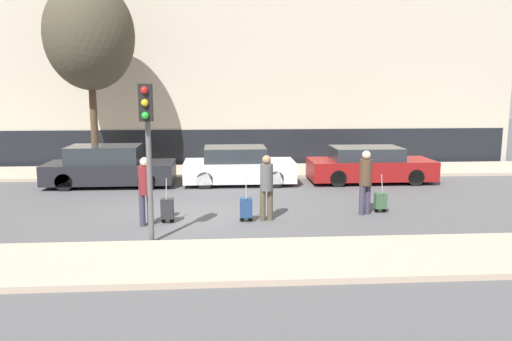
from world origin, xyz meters
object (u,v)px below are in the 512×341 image
at_px(parked_car_2, 369,165).
at_px(parked_car_1, 238,166).
at_px(trolley_right, 380,201).
at_px(trolley_center, 246,208).
at_px(bare_tree_near_crossing, 89,36).
at_px(pedestrian_right, 366,178).
at_px(trolley_left, 167,209).
at_px(parked_car_0, 109,167).
at_px(traffic_light, 147,131).
at_px(pedestrian_left, 145,187).
at_px(pedestrian_center, 267,184).

bearing_deg(parked_car_2, parked_car_1, -179.84).
height_order(parked_car_2, trolley_right, parked_car_2).
distance_m(trolley_center, bare_tree_near_crossing, 10.41).
bearing_deg(pedestrian_right, trolley_left, -15.98).
distance_m(parked_car_0, traffic_light, 7.54).
xyz_separation_m(parked_car_0, bare_tree_near_crossing, (-0.94, 2.04, 4.75)).
bearing_deg(parked_car_1, bare_tree_near_crossing, 160.23).
height_order(pedestrian_left, trolley_right, pedestrian_left).
bearing_deg(trolley_center, trolley_left, 179.69).
distance_m(parked_car_0, trolley_left, 5.77).
bearing_deg(trolley_center, bare_tree_near_crossing, 127.76).
bearing_deg(parked_car_0, trolley_left, -63.34).
bearing_deg(parked_car_0, pedestrian_right, -30.36).
relative_size(parked_car_0, traffic_light, 1.26).
bearing_deg(bare_tree_near_crossing, trolley_center, -52.24).
distance_m(parked_car_2, pedestrian_center, 6.71).
height_order(parked_car_1, parked_car_2, parked_car_1).
bearing_deg(trolley_right, parked_car_2, 77.23).
relative_size(parked_car_1, trolley_right, 3.64).
relative_size(trolley_center, bare_tree_near_crossing, 0.16).
bearing_deg(pedestrian_right, trolley_center, -12.57).
bearing_deg(traffic_light, parked_car_2, 44.43).
xyz_separation_m(trolley_center, bare_tree_near_crossing, (-5.58, 7.20, 5.05)).
bearing_deg(trolley_left, trolley_center, -0.31).
xyz_separation_m(parked_car_0, pedestrian_center, (5.18, -5.08, 0.32)).
bearing_deg(parked_car_2, bare_tree_near_crossing, 169.22).
height_order(parked_car_0, trolley_center, parked_car_0).
distance_m(parked_car_0, bare_tree_near_crossing, 5.25).
relative_size(pedestrian_center, pedestrian_right, 0.98).
bearing_deg(parked_car_0, parked_car_1, 0.49).
distance_m(parked_car_2, pedestrian_left, 9.18).
distance_m(parked_car_1, pedestrian_left, 5.98).
bearing_deg(bare_tree_near_crossing, pedestrian_center, -49.32).
height_order(parked_car_0, traffic_light, traffic_light).
relative_size(parked_car_0, pedestrian_center, 2.57).
bearing_deg(pedestrian_left, bare_tree_near_crossing, -89.96).
xyz_separation_m(traffic_light, bare_tree_near_crossing, (-3.34, 8.93, 2.87)).
relative_size(parked_car_2, pedestrian_left, 2.58).
xyz_separation_m(parked_car_1, pedestrian_center, (0.56, -5.12, 0.35)).
distance_m(parked_car_1, parked_car_2, 4.87).
distance_m(trolley_center, pedestrian_right, 3.41).
bearing_deg(pedestrian_right, pedestrian_left, -14.44).
distance_m(pedestrian_left, bare_tree_near_crossing, 9.13).
height_order(trolley_left, traffic_light, traffic_light).
distance_m(pedestrian_right, traffic_light, 6.18).
bearing_deg(pedestrian_left, parked_car_2, -166.02).
height_order(parked_car_2, pedestrian_right, pedestrian_right).
relative_size(parked_car_1, trolley_left, 3.37).
bearing_deg(pedestrian_center, parked_car_0, 127.32).
bearing_deg(parked_car_1, pedestrian_left, -115.20).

